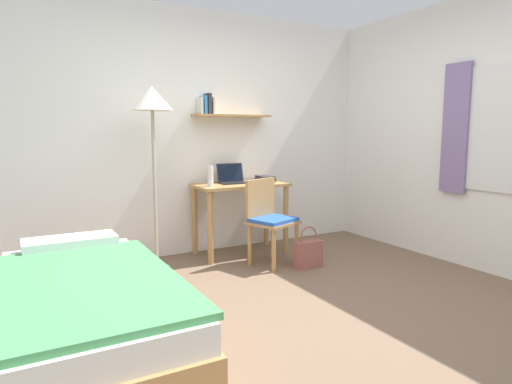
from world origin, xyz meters
The scene contains 11 objects.
ground_plane centered at (0.00, 0.00, 0.00)m, with size 5.28×5.28×0.00m, color brown.
wall_back centered at (0.00, 2.02, 1.30)m, with size 4.40×0.27×2.60m.
wall_right centered at (2.02, 0.00, 1.30)m, with size 0.10×4.40×2.60m.
bed centered at (-1.51, 0.24, 0.24)m, with size 0.95×1.95×0.54m.
desk centered at (0.29, 1.70, 0.61)m, with size 0.99×0.52×0.77m.
desk_chair centered at (0.36, 1.21, 0.48)m, with size 0.53×0.50×0.85m.
standing_lamp centered at (-0.68, 1.58, 1.52)m, with size 0.38×0.38×1.73m.
laptop centered at (0.23, 1.79, 0.82)m, with size 0.31×0.22×0.21m.
water_bottle centered at (-0.09, 1.64, 0.87)m, with size 0.06×0.06×0.21m, color silver.
book_stack centered at (0.62, 1.75, 0.80)m, with size 0.18×0.25×0.06m.
handbag centered at (0.63, 0.92, 0.15)m, with size 0.28×0.11×0.41m.
Camera 1 is at (-1.86, -2.49, 1.32)m, focal length 31.07 mm.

